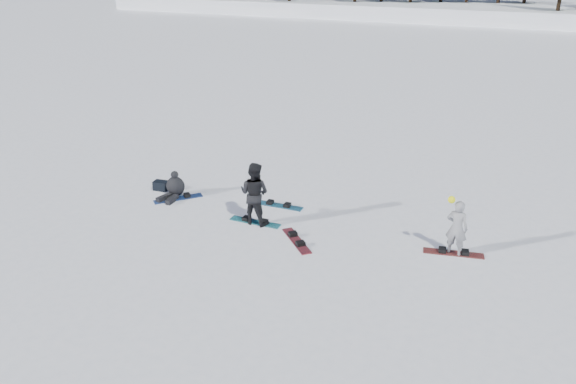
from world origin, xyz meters
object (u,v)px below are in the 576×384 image
object	(u,v)px
seated_rider	(175,187)
snowboard_loose_c	(279,206)
gear_bag	(161,186)
snowboard_loose_b	(297,241)
snowboard_loose_a	(178,199)
snowboarder_woman	(457,227)
snowboarder_man	(254,193)

from	to	relation	value
seated_rider	snowboard_loose_c	xyz separation A→B (m)	(3.27, 0.60, -0.30)
seated_rider	gear_bag	world-z (taller)	seated_rider
seated_rider	snowboard_loose_b	distance (m)	4.78
seated_rider	snowboard_loose_a	distance (m)	0.39
snowboarder_woman	gear_bag	bearing A→B (deg)	5.26
snowboarder_man	gear_bag	bearing A→B (deg)	-10.26
gear_bag	snowboard_loose_c	xyz separation A→B (m)	(3.97, 0.35, -0.14)
snowboarder_man	seated_rider	size ratio (longest dim) A/B	1.80
snowboarder_man	snowboard_loose_b	bearing A→B (deg)	162.87
snowboard_loose_c	seated_rider	bearing A→B (deg)	-170.59
snowboarder_man	snowboard_loose_a	distance (m)	3.09
seated_rider	snowboard_loose_a	bearing A→B (deg)	-29.77
seated_rider	snowboard_loose_c	world-z (taller)	seated_rider
seated_rider	snowboard_loose_a	xyz separation A→B (m)	(0.20, -0.14, -0.30)
snowboarder_woman	snowboard_loose_c	bearing A→B (deg)	-1.03
snowboarder_man	seated_rider	bearing A→B (deg)	-8.80
snowboarder_woman	seated_rider	world-z (taller)	snowboarder_woman
snowboarder_woman	gear_bag	size ratio (longest dim) A/B	3.60
gear_bag	snowboard_loose_c	bearing A→B (deg)	5.06
snowboard_loose_b	snowboard_loose_a	world-z (taller)	same
snowboarder_man	snowboard_loose_a	xyz separation A→B (m)	(-2.91, 0.53, -0.89)
seated_rider	gear_bag	size ratio (longest dim) A/B	2.23
gear_bag	snowboarder_man	bearing A→B (deg)	-13.65
seated_rider	gear_bag	bearing A→B (deg)	165.84
snowboarder_woman	snowboarder_man	xyz separation A→B (m)	(-5.42, -0.38, 0.15)
snowboarder_man	snowboard_loose_c	world-z (taller)	snowboarder_man
snowboarder_woman	seated_rider	bearing A→B (deg)	6.68
snowboard_loose_a	gear_bag	bearing A→B (deg)	109.82
snowboarder_man	seated_rider	distance (m)	3.23
snowboarder_woman	snowboarder_man	world-z (taller)	snowboarder_man
snowboarder_woman	snowboard_loose_c	size ratio (longest dim) A/B	1.08
snowboarder_man	snowboard_loose_c	distance (m)	1.56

